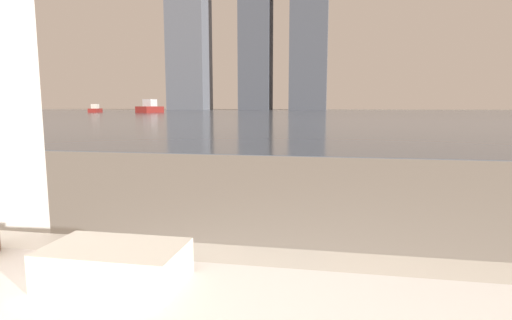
% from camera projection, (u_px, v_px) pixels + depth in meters
% --- Properties ---
extents(towel_stack, '(0.29, 0.16, 0.08)m').
position_uv_depth(towel_stack, '(115.00, 265.00, 0.83)').
color(towel_stack, silver).
rests_on(towel_stack, bathtub).
extents(harbor_water, '(180.00, 110.00, 0.01)m').
position_uv_depth(harbor_water, '(328.00, 113.00, 60.50)').
color(harbor_water, slate).
rests_on(harbor_water, ground_plane).
extents(harbor_boat_0, '(1.99, 3.58, 1.27)m').
position_uv_depth(harbor_boat_0, '(95.00, 109.00, 61.19)').
color(harbor_boat_0, maroon).
rests_on(harbor_boat_0, harbor_water).
extents(harbor_boat_2, '(2.15, 5.31, 1.95)m').
position_uv_depth(harbor_boat_2, '(150.00, 108.00, 58.32)').
color(harbor_boat_2, maroon).
rests_on(harbor_boat_2, harbor_water).
extents(skyline_tower_0, '(11.33, 10.40, 46.88)m').
position_uv_depth(skyline_tower_0, '(189.00, 31.00, 119.53)').
color(skyline_tower_0, slate).
rests_on(skyline_tower_0, ground_plane).
extents(skyline_tower_1, '(8.87, 9.30, 48.80)m').
position_uv_depth(skyline_tower_1, '(256.00, 25.00, 115.72)').
color(skyline_tower_1, '#4C515B').
rests_on(skyline_tower_1, ground_plane).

